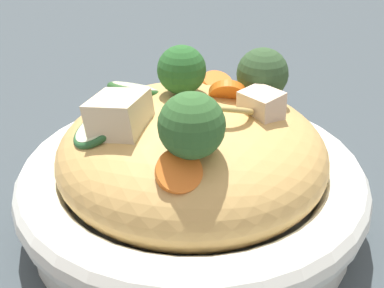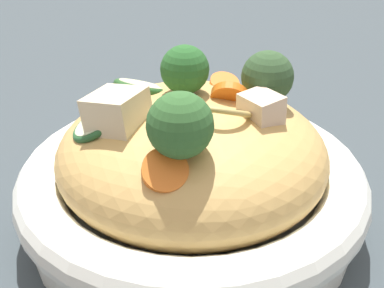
% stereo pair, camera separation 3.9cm
% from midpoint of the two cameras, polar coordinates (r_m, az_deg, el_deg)
% --- Properties ---
extents(ground_plane, '(3.00, 3.00, 0.00)m').
position_cam_midpoint_polar(ground_plane, '(0.43, -2.62, -8.67)').
color(ground_plane, '#374145').
extents(serving_bowl, '(0.27, 0.27, 0.06)m').
position_cam_midpoint_polar(serving_bowl, '(0.41, -2.72, -5.25)').
color(serving_bowl, white).
rests_on(serving_bowl, ground_plane).
extents(noodle_heap, '(0.20, 0.20, 0.10)m').
position_cam_midpoint_polar(noodle_heap, '(0.39, -2.82, -1.13)').
color(noodle_heap, tan).
rests_on(noodle_heap, serving_bowl).
extents(broccoli_florets, '(0.10, 0.16, 0.06)m').
position_cam_midpoint_polar(broccoli_florets, '(0.36, -0.59, 5.51)').
color(broccoli_florets, '#A1BC6F').
rests_on(broccoli_florets, serving_bowl).
extents(carrot_coins, '(0.07, 0.16, 0.04)m').
position_cam_midpoint_polar(carrot_coins, '(0.37, -0.49, 3.25)').
color(carrot_coins, orange).
rests_on(carrot_coins, serving_bowl).
extents(zucchini_slices, '(0.06, 0.11, 0.03)m').
position_cam_midpoint_polar(zucchini_slices, '(0.39, -10.67, 4.14)').
color(zucchini_slices, beige).
rests_on(zucchini_slices, serving_bowl).
extents(chicken_chunks, '(0.12, 0.10, 0.03)m').
position_cam_midpoint_polar(chicken_chunks, '(0.36, -6.74, 3.12)').
color(chicken_chunks, beige).
rests_on(chicken_chunks, serving_bowl).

